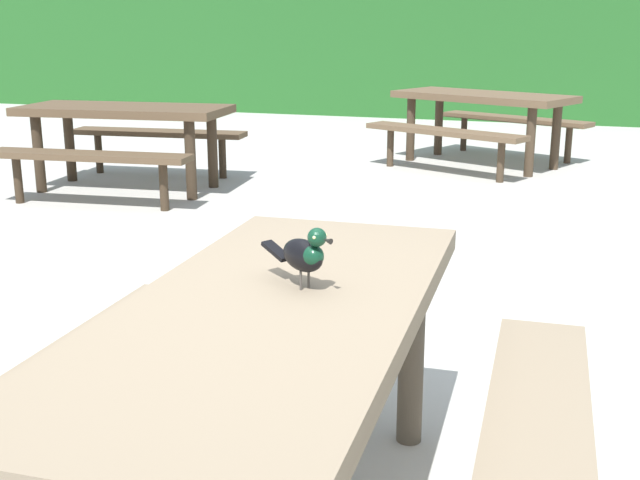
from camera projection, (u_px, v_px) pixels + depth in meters
hedge_wall at (538, 57)px, 12.23m from camera, size 28.00×1.45×1.85m
picnic_table_foreground at (272, 367)px, 2.17m from camera, size 1.75×1.83×0.74m
bird_grackle at (305, 254)px, 2.19m from camera, size 0.26×0.17×0.18m
picnic_table_mid_left at (482, 111)px, 8.28m from camera, size 2.24×2.23×0.74m
picnic_table_mid_right at (125, 127)px, 7.04m from camera, size 1.87×1.84×0.74m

